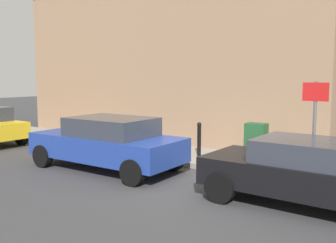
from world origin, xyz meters
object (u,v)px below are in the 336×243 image
car_black (306,171)px  utility_cabinet (256,146)px  bollard_near_cabinet (199,138)px  bollard_far_kerb (138,136)px  car_blue (108,142)px  street_sign (315,115)px

car_black → utility_cabinet: size_ratio=3.49×
car_black → bollard_near_cabinet: size_ratio=3.86×
bollard_far_kerb → bollard_near_cabinet: bearing=-68.8°
car_black → utility_cabinet: (2.20, 1.91, -0.02)m
bollard_near_cabinet → car_black: bearing=-121.4°
utility_cabinet → bollard_near_cabinet: (0.10, 1.85, 0.02)m
car_blue → street_sign: size_ratio=1.93×
bollard_near_cabinet → street_sign: (-0.51, -3.46, 0.96)m
bollard_far_kerb → car_black: bearing=-105.8°
car_blue → utility_cabinet: 4.08m
car_black → bollard_near_cabinet: 4.41m
car_blue → bollard_near_cabinet: 2.83m
street_sign → bollard_far_kerb: bearing=92.2°
car_black → utility_cabinet: 2.91m
street_sign → utility_cabinet: bearing=75.8°
utility_cabinet → street_sign: size_ratio=0.50×
car_black → bollard_far_kerb: size_ratio=3.86×
street_sign → car_blue: bearing=110.5°
car_blue → bollard_near_cabinet: (2.37, -1.54, -0.06)m
utility_cabinet → bollard_far_kerb: utility_cabinet is taller
car_black → car_blue: size_ratio=0.90×
car_black → car_blue: car_blue is taller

